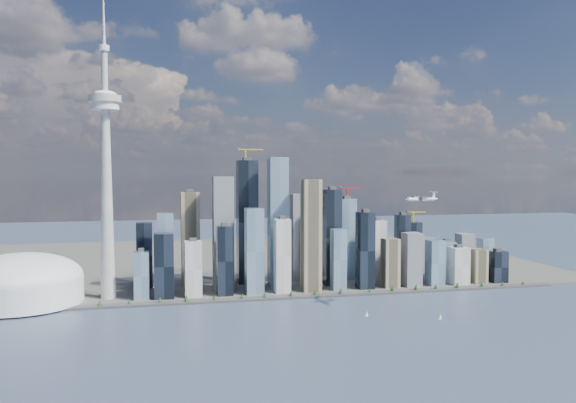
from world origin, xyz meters
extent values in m
plane|color=#33425A|center=(0.00, 0.00, 0.00)|extent=(4000.00, 4000.00, 0.00)
cube|color=#383838|center=(0.00, 250.00, 2.00)|extent=(1100.00, 22.00, 4.00)
cube|color=#4C4C47|center=(0.00, 700.00, 1.50)|extent=(1400.00, 900.00, 3.00)
cylinder|color=#3F2D1E|center=(-390.00, 250.00, 5.20)|extent=(1.00, 1.00, 2.40)
cone|color=#184520|center=(-390.00, 250.00, 8.80)|extent=(7.20, 7.20, 8.00)
cylinder|color=#3F2D1E|center=(-303.33, 250.00, 5.20)|extent=(1.00, 1.00, 2.40)
cone|color=#184520|center=(-303.33, 250.00, 8.80)|extent=(7.20, 7.20, 8.00)
cylinder|color=#3F2D1E|center=(-216.67, 250.00, 5.20)|extent=(1.00, 1.00, 2.40)
cone|color=#184520|center=(-216.67, 250.00, 8.80)|extent=(7.20, 7.20, 8.00)
cylinder|color=#3F2D1E|center=(-130.00, 250.00, 5.20)|extent=(1.00, 1.00, 2.40)
cone|color=#184520|center=(-130.00, 250.00, 8.80)|extent=(7.20, 7.20, 8.00)
cylinder|color=#3F2D1E|center=(-43.33, 250.00, 5.20)|extent=(1.00, 1.00, 2.40)
cone|color=#184520|center=(-43.33, 250.00, 8.80)|extent=(7.20, 7.20, 8.00)
cylinder|color=#3F2D1E|center=(43.33, 250.00, 5.20)|extent=(1.00, 1.00, 2.40)
cone|color=#184520|center=(43.33, 250.00, 8.80)|extent=(7.20, 7.20, 8.00)
cylinder|color=#3F2D1E|center=(130.00, 250.00, 5.20)|extent=(1.00, 1.00, 2.40)
cone|color=#184520|center=(130.00, 250.00, 8.80)|extent=(7.20, 7.20, 8.00)
cylinder|color=#3F2D1E|center=(216.67, 250.00, 5.20)|extent=(1.00, 1.00, 2.40)
cone|color=#184520|center=(216.67, 250.00, 8.80)|extent=(7.20, 7.20, 8.00)
cylinder|color=#3F2D1E|center=(303.33, 250.00, 5.20)|extent=(1.00, 1.00, 2.40)
cone|color=#184520|center=(303.33, 250.00, 8.80)|extent=(7.20, 7.20, 8.00)
cylinder|color=#3F2D1E|center=(390.00, 250.00, 5.20)|extent=(1.00, 1.00, 2.40)
cone|color=#184520|center=(390.00, 250.00, 8.80)|extent=(7.20, 7.20, 8.00)
cylinder|color=#3F2D1E|center=(476.67, 250.00, 5.20)|extent=(1.00, 1.00, 2.40)
cone|color=#184520|center=(476.67, 250.00, 8.80)|extent=(7.20, 7.20, 8.00)
cube|color=black|center=(-200.00, 290.00, 60.94)|extent=(34.00, 34.00, 115.88)
cube|color=#7192AB|center=(-200.00, 340.00, 76.74)|extent=(30.00, 30.00, 147.49)
cube|color=silver|center=(-150.00, 290.00, 53.04)|extent=(30.00, 30.00, 100.08)
cube|color=tan|center=(-150.00, 395.00, 95.18)|extent=(36.00, 36.00, 184.36)
cube|color=slate|center=(-95.00, 340.00, 110.98)|extent=(38.00, 38.00, 215.97)
cube|color=black|center=(-95.00, 290.00, 66.21)|extent=(28.00, 28.00, 126.42)
cube|color=#7192AB|center=(-40.00, 290.00, 82.01)|extent=(32.00, 32.00, 158.02)
cube|color=black|center=(-40.00, 395.00, 126.79)|extent=(40.00, 40.00, 247.57)
cube|color=#7192AB|center=(15.00, 340.00, 129.42)|extent=(36.00, 36.00, 252.84)
cube|color=silver|center=(15.00, 290.00, 71.48)|extent=(28.00, 28.00, 136.95)
cube|color=tan|center=(70.00, 290.00, 108.35)|extent=(34.00, 34.00, 210.70)
cube|color=slate|center=(70.00, 395.00, 92.55)|extent=(30.00, 30.00, 179.09)
cube|color=black|center=(125.00, 340.00, 97.81)|extent=(32.00, 32.00, 189.63)
cube|color=#7192AB|center=(125.00, 290.00, 60.94)|extent=(26.00, 26.00, 115.88)
cube|color=black|center=(175.00, 290.00, 76.74)|extent=(30.00, 30.00, 147.49)
cube|color=#7192AB|center=(175.00, 395.00, 87.28)|extent=(34.00, 34.00, 168.56)
cube|color=silver|center=(225.00, 340.00, 66.21)|extent=(28.00, 28.00, 126.42)
cube|color=tan|center=(225.00, 290.00, 50.41)|extent=(30.00, 30.00, 94.81)
cube|color=slate|center=(275.00, 290.00, 55.67)|extent=(32.00, 32.00, 105.35)
cube|color=black|center=(275.00, 340.00, 71.48)|extent=(26.00, 26.00, 136.95)
cube|color=#7192AB|center=(325.00, 290.00, 47.77)|extent=(30.00, 30.00, 89.55)
cube|color=black|center=(325.00, 395.00, 60.94)|extent=(28.00, 28.00, 115.88)
cube|color=#7192AB|center=(375.00, 340.00, 42.51)|extent=(30.00, 30.00, 79.01)
cube|color=silver|center=(375.00, 290.00, 39.87)|extent=(34.00, 34.00, 73.74)
cube|color=tan|center=(420.00, 290.00, 37.24)|extent=(28.00, 28.00, 68.48)
cube|color=slate|center=(420.00, 340.00, 50.41)|extent=(30.00, 30.00, 94.81)
cube|color=black|center=(465.00, 290.00, 34.60)|extent=(32.00, 32.00, 63.21)
cube|color=#7192AB|center=(465.00, 340.00, 45.14)|extent=(26.00, 26.00, 84.28)
cube|color=black|center=(-240.00, 395.00, 66.21)|extent=(30.00, 30.00, 126.42)
cube|color=#7192AB|center=(-240.00, 290.00, 45.14)|extent=(26.00, 26.00, 84.28)
cube|color=gold|center=(-40.00, 395.00, 261.57)|extent=(3.00, 3.00, 22.00)
cube|color=gold|center=(-31.75, 395.00, 272.57)|extent=(55.00, 2.20, 2.20)
cube|color=#383838|center=(-56.50, 395.00, 274.57)|extent=(6.00, 4.00, 4.00)
cube|color=#B1191D|center=(175.00, 395.00, 182.56)|extent=(3.00, 3.00, 22.00)
cube|color=#B1191D|center=(182.20, 395.00, 193.56)|extent=(48.00, 2.20, 2.20)
cube|color=#383838|center=(160.60, 395.00, 195.56)|extent=(6.00, 4.00, 4.00)
cube|color=gold|center=(325.00, 395.00, 129.88)|extent=(3.00, 3.00, 22.00)
cube|color=gold|center=(331.75, 395.00, 140.88)|extent=(45.00, 2.20, 2.20)
cube|color=#383838|center=(311.50, 395.00, 142.88)|extent=(6.00, 4.00, 4.00)
cone|color=#9D9D98|center=(-300.00, 310.00, 173.00)|extent=(26.00, 26.00, 340.00)
cylinder|color=white|center=(-300.00, 310.00, 343.00)|extent=(48.00, 48.00, 14.00)
cylinder|color=#9D9D98|center=(-300.00, 310.00, 355.00)|extent=(56.00, 56.00, 12.00)
ellipsoid|color=white|center=(-300.00, 310.00, 363.00)|extent=(40.00, 40.00, 14.00)
cylinder|color=#9D9D98|center=(-300.00, 310.00, 403.00)|extent=(11.00, 11.00, 80.00)
cylinder|color=white|center=(-300.00, 310.00, 443.00)|extent=(18.00, 18.00, 10.00)
cone|color=silver|center=(-300.00, 310.00, 501.00)|extent=(7.00, 7.00, 105.00)
cylinder|color=white|center=(-440.00, 300.00, 25.00)|extent=(200.00, 200.00, 44.00)
ellipsoid|color=white|center=(-440.00, 300.00, 47.00)|extent=(200.00, 200.00, 84.00)
cylinder|color=silver|center=(209.09, 121.53, 182.81)|extent=(52.13, 14.58, 6.37)
cone|color=silver|center=(182.55, 117.23, 182.81)|extent=(7.90, 7.41, 6.37)
cone|color=silver|center=(236.61, 126.00, 182.81)|extent=(10.85, 7.89, 6.37)
cube|color=silver|center=(207.12, 121.22, 186.19)|extent=(16.80, 56.32, 1.00)
cylinder|color=silver|center=(208.87, 110.40, 184.60)|extent=(11.39, 5.29, 3.58)
cylinder|color=silver|center=(205.36, 132.03, 184.60)|extent=(11.39, 5.29, 3.58)
cylinder|color=#3F3F3F|center=(202.98, 109.45, 184.60)|extent=(1.57, 7.91, 7.97)
cylinder|color=#3F3F3F|center=(199.47, 131.07, 184.60)|extent=(1.57, 7.91, 7.97)
cube|color=silver|center=(233.66, 125.52, 189.18)|extent=(5.63, 1.68, 10.95)
cube|color=silver|center=(233.66, 125.52, 194.76)|extent=(7.20, 18.39, 0.70)
cube|color=silver|center=(211.51, 56.79, 0.40)|extent=(6.06, 2.01, 0.80)
cylinder|color=#999999|center=(211.51, 56.79, 5.00)|extent=(0.24, 0.24, 9.00)
cube|color=silver|center=(108.35, 100.85, 0.37)|extent=(5.84, 2.86, 0.75)
cylinder|color=#999999|center=(108.35, 100.85, 4.67)|extent=(0.22, 0.22, 8.41)
camera|label=1|loc=(-204.07, -724.38, 227.10)|focal=35.00mm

